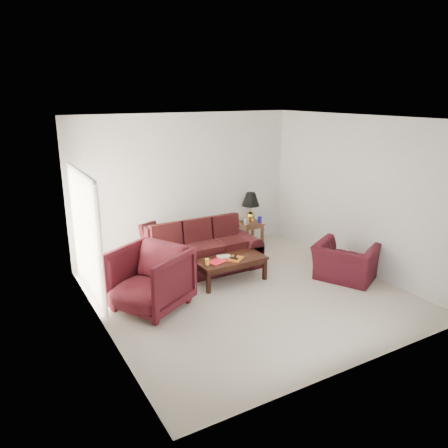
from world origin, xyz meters
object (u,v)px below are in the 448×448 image
coffee_table (230,269)px  floor_lamp (90,235)px  end_table (250,233)px  sofa (202,248)px  armchair_left (150,279)px  armchair_right (345,262)px

coffee_table → floor_lamp: bearing=134.2°
end_table → coffee_table: end_table is taller
sofa → end_table: 1.90m
end_table → floor_lamp: bearing=179.2°
sofa → armchair_left: armchair_left is taller
armchair_right → coffee_table: bearing=35.0°
sofa → coffee_table: 0.76m
armchair_left → armchair_right: 3.66m
sofa → armchair_right: 2.74m
sofa → end_table: (1.68, 0.86, -0.20)m
sofa → floor_lamp: size_ratio=1.47×
end_table → floor_lamp: (-3.58, 0.05, 0.52)m
end_table → armchair_right: (0.48, -2.54, 0.08)m
coffee_table → end_table: bearing=37.7°
sofa → armchair_left: 1.72m
floor_lamp → armchair_left: (0.47, -1.87, -0.28)m
sofa → coffee_table: size_ratio=1.78×
sofa → end_table: bearing=30.4°
armchair_right → coffee_table: 2.17m
floor_lamp → armchair_right: bearing=-32.5°
floor_lamp → armchair_right: size_ratio=1.48×
armchair_left → armchair_right: (3.59, -0.72, -0.16)m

